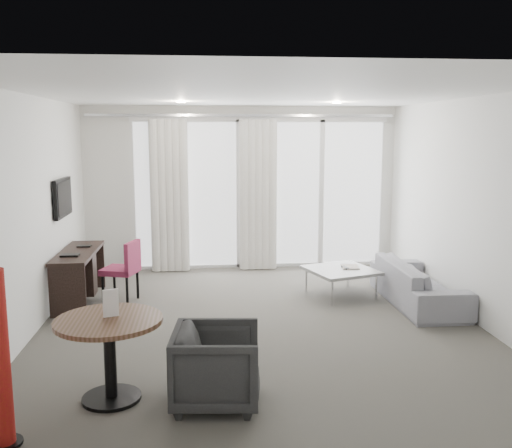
{
  "coord_description": "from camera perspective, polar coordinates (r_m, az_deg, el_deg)",
  "views": [
    {
      "loc": [
        -0.65,
        -6.15,
        2.2
      ],
      "look_at": [
        0.0,
        0.6,
        1.1
      ],
      "focal_mm": 40.0,
      "sensor_mm": 36.0,
      "label": 1
    }
  ],
  "objects": [
    {
      "name": "floor",
      "position": [
        6.56,
        0.51,
        -10.37
      ],
      "size": [
        5.0,
        6.0,
        0.0
      ],
      "primitive_type": "cube",
      "color": "#4D4A43",
      "rests_on": "ground"
    },
    {
      "name": "ceiling",
      "position": [
        6.2,
        0.55,
        12.92
      ],
      "size": [
        5.0,
        6.0,
        0.0
      ],
      "primitive_type": "cube",
      "color": "white",
      "rests_on": "ground"
    },
    {
      "name": "wall_left",
      "position": [
        6.48,
        -22.02,
        0.56
      ],
      "size": [
        0.0,
        6.0,
        2.6
      ],
      "primitive_type": "cube",
      "color": "silver",
      "rests_on": "ground"
    },
    {
      "name": "wall_right",
      "position": [
        6.97,
        21.44,
        1.15
      ],
      "size": [
        0.0,
        6.0,
        2.6
      ],
      "primitive_type": "cube",
      "color": "silver",
      "rests_on": "ground"
    },
    {
      "name": "wall_front",
      "position": [
        3.34,
        5.99,
        -6.49
      ],
      "size": [
        5.0,
        0.0,
        2.6
      ],
      "primitive_type": "cube",
      "color": "silver",
      "rests_on": "ground"
    },
    {
      "name": "window_panel",
      "position": [
        9.24,
        0.43,
        3.0
      ],
      "size": [
        4.0,
        0.02,
        2.38
      ],
      "primitive_type": null,
      "color": "white",
      "rests_on": "ground"
    },
    {
      "name": "window_frame",
      "position": [
        9.22,
        0.44,
        2.99
      ],
      "size": [
        4.1,
        0.06,
        2.44
      ],
      "primitive_type": null,
      "color": "white",
      "rests_on": "ground"
    },
    {
      "name": "curtain_left",
      "position": [
        9.04,
        -8.65,
        2.76
      ],
      "size": [
        0.6,
        0.2,
        2.38
      ],
      "primitive_type": null,
      "color": "silver",
      "rests_on": "ground"
    },
    {
      "name": "curtain_right",
      "position": [
        9.07,
        0.22,
        2.89
      ],
      "size": [
        0.6,
        0.2,
        2.38
      ],
      "primitive_type": null,
      "color": "silver",
      "rests_on": "ground"
    },
    {
      "name": "curtain_track",
      "position": [
        9.0,
        -1.39,
        10.81
      ],
      "size": [
        4.8,
        0.04,
        0.04
      ],
      "primitive_type": null,
      "color": "#B2B2B7",
      "rests_on": "ceiling"
    },
    {
      "name": "downlight_a",
      "position": [
        7.76,
        -7.51,
        12.02
      ],
      "size": [
        0.12,
        0.12,
        0.02
      ],
      "primitive_type": "cylinder",
      "color": "#FFE0B2",
      "rests_on": "ceiling"
    },
    {
      "name": "downlight_b",
      "position": [
        7.98,
        8.09,
        11.93
      ],
      "size": [
        0.12,
        0.12,
        0.02
      ],
      "primitive_type": "cylinder",
      "color": "#FFE0B2",
      "rests_on": "ceiling"
    },
    {
      "name": "desk",
      "position": [
        7.81,
        -17.27,
        -5.02
      ],
      "size": [
        0.45,
        1.43,
        0.67
      ],
      "primitive_type": null,
      "color": "black",
      "rests_on": "floor"
    },
    {
      "name": "tv",
      "position": [
        7.86,
        -18.77,
        2.51
      ],
      "size": [
        0.05,
        0.8,
        0.5
      ],
      "primitive_type": null,
      "color": "black",
      "rests_on": "wall_left"
    },
    {
      "name": "desk_chair",
      "position": [
        7.65,
        -13.44,
        -4.6
      ],
      "size": [
        0.54,
        0.53,
        0.81
      ],
      "primitive_type": null,
      "rotation": [
        0.0,
        0.0,
        -0.3
      ],
      "color": "maroon",
      "rests_on": "floor"
    },
    {
      "name": "round_table",
      "position": [
        4.96,
        -14.38,
        -12.98
      ],
      "size": [
        0.9,
        0.9,
        0.7
      ],
      "primitive_type": null,
      "rotation": [
        0.0,
        0.0,
        0.02
      ],
      "color": "#4F3221",
      "rests_on": "floor"
    },
    {
      "name": "menu_card",
      "position": [
        4.88,
        -14.28,
        -8.74
      ],
      "size": [
        0.13,
        0.06,
        0.23
      ],
      "primitive_type": null,
      "rotation": [
        0.0,
        0.0,
        0.33
      ],
      "color": "white",
      "rests_on": "round_table"
    },
    {
      "name": "tub_armchair",
      "position": [
        4.77,
        -3.95,
        -14.0
      ],
      "size": [
        0.76,
        0.75,
        0.64
      ],
      "primitive_type": "imported",
      "rotation": [
        0.0,
        0.0,
        1.48
      ],
      "color": "#262626",
      "rests_on": "floor"
    },
    {
      "name": "coffee_table",
      "position": [
        7.83,
        8.45,
        -5.78
      ],
      "size": [
        1.04,
        1.04,
        0.37
      ],
      "primitive_type": null,
      "rotation": [
        0.0,
        0.0,
        0.32
      ],
      "color": "gray",
      "rests_on": "floor"
    },
    {
      "name": "remote",
      "position": [
        7.83,
        8.91,
        -4.49
      ],
      "size": [
        0.07,
        0.16,
        0.02
      ],
      "primitive_type": null,
      "rotation": [
        0.0,
        0.0,
        0.16
      ],
      "color": "black",
      "rests_on": "coffee_table"
    },
    {
      "name": "magazine",
      "position": [
        7.9,
        9.39,
        -4.38
      ],
      "size": [
        0.23,
        0.28,
        0.01
      ],
      "primitive_type": null,
      "rotation": [
        0.0,
        0.0,
        -0.11
      ],
      "color": "gray",
      "rests_on": "coffee_table"
    },
    {
      "name": "sofa",
      "position": [
        7.69,
        15.9,
        -5.69
      ],
      "size": [
        0.72,
        1.84,
        0.54
      ],
      "primitive_type": "imported",
      "rotation": [
        0.0,
        0.0,
        1.57
      ],
      "color": "gray",
      "rests_on": "floor"
    },
    {
      "name": "terrace_slab",
      "position": [
        10.93,
        -0.4,
        -2.72
      ],
      "size": [
        5.6,
        3.0,
        0.12
      ],
      "primitive_type": "cube",
      "color": "#4D4D50",
      "rests_on": "ground"
    },
    {
      "name": "rattan_chair_a",
      "position": [
        10.37,
        1.06,
        -0.82
      ],
      "size": [
        0.71,
        0.71,
        0.79
      ],
      "primitive_type": null,
      "rotation": [
        0.0,
        0.0,
        -0.43
      ],
      "color": "#483322",
      "rests_on": "terrace_slab"
    },
    {
      "name": "rattan_chair_b",
      "position": [
        11.02,
        6.63,
        -0.23
      ],
      "size": [
        0.67,
        0.67,
        0.81
      ],
      "primitive_type": null,
      "rotation": [
        0.0,
        0.0,
        0.25
      ],
      "color": "#483322",
      "rests_on": "terrace_slab"
    },
    {
      "name": "rattan_table",
      "position": [
        11.09,
        7.82,
        -1.02
      ],
      "size": [
        0.6,
        0.6,
        0.49
      ],
      "primitive_type": null,
      "rotation": [
        0.0,
        0.0,
        0.26
      ],
      "color": "#483322",
      "rests_on": "terrace_slab"
    },
    {
      "name": "balustrade",
      "position": [
        12.25,
        -1.01,
        1.25
      ],
      "size": [
        5.5,
        0.06,
        1.05
      ],
      "primitive_type": null,
      "color": "#B2B2B7",
      "rests_on": "terrace_slab"
    }
  ]
}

